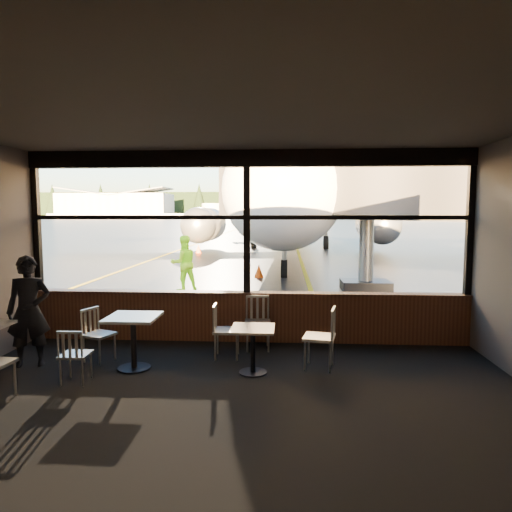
# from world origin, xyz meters

# --- Properties ---
(ground_plane) EXTENTS (520.00, 520.00, 0.00)m
(ground_plane) POSITION_xyz_m (0.00, 120.00, 0.00)
(ground_plane) COLOR black
(ground_plane) RESTS_ON ground
(carpet_floor) EXTENTS (8.00, 6.00, 0.01)m
(carpet_floor) POSITION_xyz_m (0.00, -3.00, 0.01)
(carpet_floor) COLOR black
(carpet_floor) RESTS_ON ground
(ceiling) EXTENTS (8.00, 6.00, 0.04)m
(ceiling) POSITION_xyz_m (0.00, -3.00, 3.50)
(ceiling) COLOR #38332D
(ceiling) RESTS_ON ground
(wall_back) EXTENTS (8.00, 0.04, 3.50)m
(wall_back) POSITION_xyz_m (0.00, -6.00, 1.75)
(wall_back) COLOR #4F453F
(wall_back) RESTS_ON ground
(window_sill) EXTENTS (8.00, 0.28, 0.90)m
(window_sill) POSITION_xyz_m (0.00, 0.00, 0.45)
(window_sill) COLOR #522A19
(window_sill) RESTS_ON ground
(window_header) EXTENTS (8.00, 0.18, 0.30)m
(window_header) POSITION_xyz_m (0.00, 0.00, 3.35)
(window_header) COLOR black
(window_header) RESTS_ON ground
(mullion_left) EXTENTS (0.12, 0.12, 2.60)m
(mullion_left) POSITION_xyz_m (-3.95, 0.00, 2.20)
(mullion_left) COLOR black
(mullion_left) RESTS_ON ground
(mullion_centre) EXTENTS (0.12, 0.12, 2.60)m
(mullion_centre) POSITION_xyz_m (0.00, 0.00, 2.20)
(mullion_centre) COLOR black
(mullion_centre) RESTS_ON ground
(mullion_right) EXTENTS (0.12, 0.12, 2.60)m
(mullion_right) POSITION_xyz_m (3.95, 0.00, 2.20)
(mullion_right) COLOR black
(mullion_right) RESTS_ON ground
(window_transom) EXTENTS (8.00, 0.10, 0.08)m
(window_transom) POSITION_xyz_m (0.00, 0.00, 2.30)
(window_transom) COLOR black
(window_transom) RESTS_ON ground
(airliner) EXTENTS (31.98, 38.03, 11.38)m
(airliner) POSITION_xyz_m (0.99, 20.89, 5.69)
(airliner) COLOR white
(airliner) RESTS_ON ground_plane
(jet_bridge) EXTENTS (8.82, 10.78, 4.70)m
(jet_bridge) POSITION_xyz_m (3.60, 5.50, 2.35)
(jet_bridge) COLOR #2A2A2C
(jet_bridge) RESTS_ON ground_plane
(cafe_table_near) EXTENTS (0.63, 0.63, 0.70)m
(cafe_table_near) POSITION_xyz_m (0.23, -1.69, 0.35)
(cafe_table_near) COLOR gray
(cafe_table_near) RESTS_ON carpet_floor
(cafe_table_mid) EXTENTS (0.75, 0.75, 0.83)m
(cafe_table_mid) POSITION_xyz_m (-1.60, -1.62, 0.41)
(cafe_table_mid) COLOR #9E9991
(cafe_table_mid) RESTS_ON carpet_floor
(chair_near_e) EXTENTS (0.62, 0.62, 0.97)m
(chair_near_e) POSITION_xyz_m (1.22, -1.42, 0.48)
(chair_near_e) COLOR beige
(chair_near_e) RESTS_ON carpet_floor
(chair_near_w) EXTENTS (0.51, 0.51, 0.90)m
(chair_near_w) POSITION_xyz_m (-0.25, -0.99, 0.45)
(chair_near_w) COLOR #AEAA9D
(chair_near_w) RESTS_ON carpet_floor
(chair_near_n) EXTENTS (0.55, 0.55, 0.94)m
(chair_near_n) POSITION_xyz_m (0.23, -0.50, 0.47)
(chair_near_n) COLOR #ABA69B
(chair_near_n) RESTS_ON carpet_floor
(chair_mid_s) EXTENTS (0.45, 0.45, 0.79)m
(chair_mid_s) POSITION_xyz_m (-2.23, -2.21, 0.40)
(chair_mid_s) COLOR #ADA89C
(chair_mid_s) RESTS_ON carpet_floor
(chair_mid_w) EXTENTS (0.62, 0.62, 0.86)m
(chair_mid_w) POSITION_xyz_m (-2.27, -1.29, 0.43)
(chair_mid_w) COLOR beige
(chair_mid_w) RESTS_ON carpet_floor
(passenger) EXTENTS (0.73, 0.59, 1.73)m
(passenger) POSITION_xyz_m (-3.26, -1.56, 0.87)
(passenger) COLOR black
(passenger) RESTS_ON carpet_floor
(ground_crew) EXTENTS (1.03, 0.96, 1.69)m
(ground_crew) POSITION_xyz_m (-2.38, 5.38, 0.85)
(ground_crew) COLOR #BFF219
(ground_crew) RESTS_ON ground_plane
(cone_nose) EXTENTS (0.34, 0.34, 0.48)m
(cone_nose) POSITION_xyz_m (-0.26, 8.36, 0.24)
(cone_nose) COLOR orange
(cone_nose) RESTS_ON ground_plane
(cone_wing) EXTENTS (0.35, 0.35, 0.48)m
(cone_wing) POSITION_xyz_m (-4.35, 18.08, 0.24)
(cone_wing) COLOR #E85007
(cone_wing) RESTS_ON ground_plane
(hangar_left) EXTENTS (45.00, 18.00, 11.00)m
(hangar_left) POSITION_xyz_m (-70.00, 180.00, 5.50)
(hangar_left) COLOR silver
(hangar_left) RESTS_ON ground_plane
(hangar_mid) EXTENTS (38.00, 15.00, 10.00)m
(hangar_mid) POSITION_xyz_m (0.00, 185.00, 5.00)
(hangar_mid) COLOR silver
(hangar_mid) RESTS_ON ground_plane
(hangar_right) EXTENTS (50.00, 20.00, 12.00)m
(hangar_right) POSITION_xyz_m (60.00, 178.00, 6.00)
(hangar_right) COLOR silver
(hangar_right) RESTS_ON ground_plane
(fuel_tank_a) EXTENTS (8.00, 8.00, 6.00)m
(fuel_tank_a) POSITION_xyz_m (-30.00, 182.00, 3.00)
(fuel_tank_a) COLOR silver
(fuel_tank_a) RESTS_ON ground_plane
(fuel_tank_b) EXTENTS (8.00, 8.00, 6.00)m
(fuel_tank_b) POSITION_xyz_m (-20.00, 182.00, 3.00)
(fuel_tank_b) COLOR silver
(fuel_tank_b) RESTS_ON ground_plane
(fuel_tank_c) EXTENTS (8.00, 8.00, 6.00)m
(fuel_tank_c) POSITION_xyz_m (-10.00, 182.00, 3.00)
(fuel_tank_c) COLOR silver
(fuel_tank_c) RESTS_ON ground_plane
(treeline) EXTENTS (360.00, 3.00, 12.00)m
(treeline) POSITION_xyz_m (0.00, 210.00, 6.00)
(treeline) COLOR black
(treeline) RESTS_ON ground_plane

